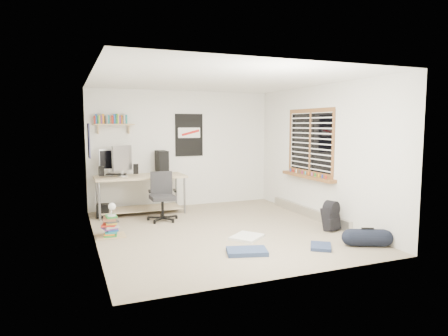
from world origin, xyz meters
name	(u,v)px	position (x,y,z in m)	size (l,w,h in m)	color
floor	(220,231)	(0.00, 0.00, -0.01)	(4.00, 4.50, 0.01)	gray
ceiling	(219,80)	(0.00, 0.00, 2.50)	(4.00, 4.50, 0.01)	white
back_wall	(182,149)	(0.00, 2.25, 1.25)	(4.00, 0.01, 2.50)	silver
left_wall	(93,161)	(-2.00, 0.00, 1.25)	(0.01, 4.50, 2.50)	silver
right_wall	(321,153)	(2.00, 0.00, 1.25)	(0.01, 4.50, 2.50)	silver
desk	(141,195)	(-1.01, 1.79, 0.36)	(1.75, 0.77, 0.80)	beige
monitor_left	(109,164)	(-1.58, 2.00, 1.00)	(0.37, 0.09, 0.41)	#A0A1A5
monitor_right	(122,162)	(-1.35, 1.80, 1.04)	(0.44, 0.11, 0.49)	#ACABB0
pc_tower	(162,161)	(-0.52, 2.00, 1.02)	(0.20, 0.42, 0.44)	black
keyboard	(116,174)	(-1.47, 1.85, 0.81)	(0.38, 0.13, 0.02)	black
speaker_left	(101,171)	(-1.75, 1.73, 0.89)	(0.09, 0.09, 0.19)	black
speaker_right	(136,169)	(-1.08, 1.85, 0.90)	(0.10, 0.10, 0.20)	black
office_chair	(162,195)	(-0.74, 1.04, 0.49)	(0.59, 0.59, 0.91)	#27272A
wall_shelf	(114,124)	(-1.45, 2.14, 1.78)	(0.80, 0.22, 0.24)	tan
poster_back_wall	(189,135)	(0.15, 2.23, 1.55)	(0.62, 0.03, 0.92)	black
poster_left_wall	(89,141)	(-1.99, 1.20, 1.50)	(0.02, 0.42, 0.60)	navy
window	(309,142)	(1.95, 0.30, 1.45)	(0.10, 1.50, 1.26)	brown
baseboard_heater	(308,212)	(1.96, 0.30, 0.09)	(0.08, 2.50, 0.18)	#B7B2A8
backpack	(331,219)	(1.75, -0.69, 0.20)	(0.29, 0.24, 0.39)	black
duffel_bag	(367,237)	(1.70, -1.63, 0.14)	(0.25, 0.25, 0.50)	black
tshirt	(247,237)	(0.23, -0.60, 0.02)	(0.48, 0.41, 0.04)	silver
jeans_a	(247,251)	(-0.09, -1.28, 0.03)	(0.55, 0.35, 0.06)	navy
jeans_b	(321,246)	(1.01, -1.46, 0.03)	(0.38, 0.29, 0.05)	navy
book_stack	(111,227)	(-1.75, 0.31, 0.15)	(0.47, 0.39, 0.32)	olive
desk_lamp	(112,213)	(-1.73, 0.29, 0.38)	(0.13, 0.21, 0.21)	white
subwoofer	(103,211)	(-1.75, 1.66, 0.14)	(0.23, 0.23, 0.25)	black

